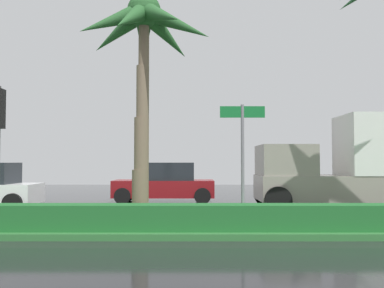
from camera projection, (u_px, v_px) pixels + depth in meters
name	position (u px, v px, depth m)	size (l,w,h in m)	color
ground_plane	(256.00, 224.00, 12.53)	(90.00, 42.00, 0.10)	black
median_strip	(261.00, 225.00, 11.54)	(85.50, 4.00, 0.15)	#2D6B33
median_hedge	(271.00, 217.00, 10.16)	(76.50, 0.70, 0.60)	#1E6028
palm_tree_mid_left	(143.00, 39.00, 11.61)	(3.64, 3.58, 6.10)	#73624B
street_name_sign	(242.00, 148.00, 10.61)	(1.10, 0.08, 3.00)	slate
car_in_traffic_second	(164.00, 183.00, 18.79)	(4.30, 2.02, 1.72)	maroon
box_truck_lead	(347.00, 167.00, 15.86)	(6.40, 2.64, 3.46)	gray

